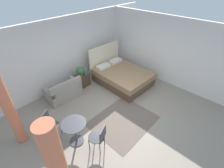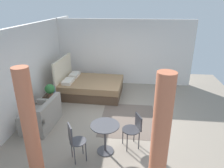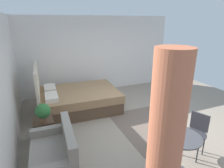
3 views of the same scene
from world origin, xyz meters
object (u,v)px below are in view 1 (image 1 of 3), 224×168
object	(u,v)px
bed	(121,76)
potted_plant	(80,71)
vase	(85,72)
nightstand	(83,80)
couch	(64,91)
cafe_chair_near_couch	(50,123)
cafe_chair_near_window	(99,136)
balcony_table	(75,129)

from	to	relation	value
bed	potted_plant	xyz separation A→B (m)	(-1.36, 0.99, 0.41)
vase	nightstand	bearing A→B (deg)	157.69
couch	vase	xyz separation A→B (m)	(1.12, 0.07, 0.34)
potted_plant	vase	xyz separation A→B (m)	(0.22, -0.02, -0.12)
couch	cafe_chair_near_couch	size ratio (longest dim) A/B	1.35
couch	cafe_chair_near_couch	world-z (taller)	cafe_chair_near_couch
couch	potted_plant	size ratio (longest dim) A/B	3.13
nightstand	cafe_chair_near_couch	world-z (taller)	cafe_chair_near_couch
bed	couch	size ratio (longest dim) A/B	1.82
couch	cafe_chair_near_window	world-z (taller)	cafe_chair_near_window
couch	cafe_chair_near_couch	xyz separation A→B (m)	(-1.27, -1.31, 0.29)
potted_plant	balcony_table	distance (m)	2.71
potted_plant	vase	size ratio (longest dim) A/B	1.78
potted_plant	vase	bearing A→B (deg)	-6.30
balcony_table	cafe_chair_near_window	world-z (taller)	cafe_chair_near_window
bed	balcony_table	world-z (taller)	bed
potted_plant	cafe_chair_near_window	xyz separation A→B (m)	(-1.52, -2.68, -0.20)
bed	potted_plant	size ratio (longest dim) A/B	5.70
potted_plant	cafe_chair_near_window	size ratio (longest dim) A/B	0.48
balcony_table	cafe_chair_near_couch	xyz separation A→B (m)	(-0.37, 0.62, 0.06)
bed	cafe_chair_near_window	size ratio (longest dim) A/B	2.73
vase	cafe_chair_near_window	world-z (taller)	cafe_chair_near_window
cafe_chair_near_couch	vase	bearing A→B (deg)	30.01
bed	couch	bearing A→B (deg)	158.30
bed	nightstand	xyz separation A→B (m)	(-1.26, 1.02, -0.07)
nightstand	vase	size ratio (longest dim) A/B	2.22
vase	cafe_chair_near_couch	size ratio (longest dim) A/B	0.24
balcony_table	cafe_chair_near_couch	world-z (taller)	cafe_chair_near_couch
couch	potted_plant	bearing A→B (deg)	6.03
couch	potted_plant	distance (m)	1.01
bed	nightstand	size ratio (longest dim) A/B	4.56
bed	cafe_chair_near_window	distance (m)	3.35
nightstand	cafe_chair_near_couch	bearing A→B (deg)	-147.79
potted_plant	balcony_table	bearing A→B (deg)	-131.65
couch	potted_plant	world-z (taller)	potted_plant
vase	cafe_chair_near_window	distance (m)	3.18
bed	nightstand	distance (m)	1.62
vase	cafe_chair_near_couch	xyz separation A→B (m)	(-2.38, -1.38, -0.05)
cafe_chair_near_window	couch	bearing A→B (deg)	76.50
couch	cafe_chair_near_couch	bearing A→B (deg)	-134.13
vase	balcony_table	world-z (taller)	same
bed	vase	size ratio (longest dim) A/B	10.13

